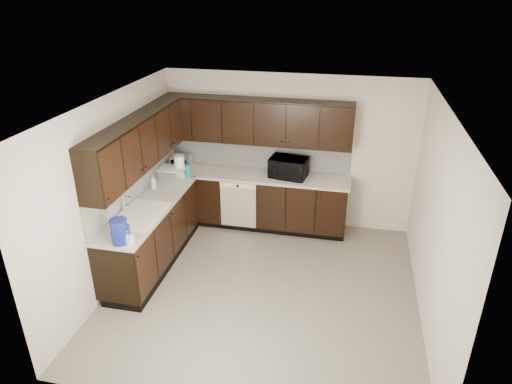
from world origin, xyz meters
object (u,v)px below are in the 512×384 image
microwave (288,168)px  storage_bin (173,173)px  toaster_oven (181,161)px  sink (140,219)px  blue_pitcher (119,231)px

microwave → storage_bin: (-1.77, -0.41, -0.08)m
microwave → toaster_oven: size_ratio=1.76×
sink → storage_bin: bearing=91.5°
sink → microwave: microwave is taller
blue_pitcher → storage_bin: bearing=87.1°
sink → storage_bin: (-0.03, 1.29, 0.14)m
toaster_oven → sink: bearing=-92.9°
sink → storage_bin: 1.29m
sink → storage_bin: size_ratio=2.05×
storage_bin → sink: bearing=-88.5°
toaster_oven → blue_pitcher: 2.43m
toaster_oven → storage_bin: 0.45m
toaster_oven → storage_bin: (0.03, -0.45, -0.02)m
microwave → blue_pitcher: size_ratio=1.87×
sink → toaster_oven: 1.74m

